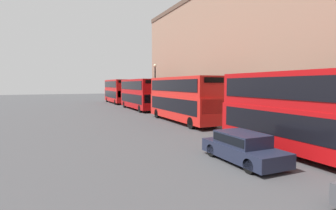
{
  "coord_description": "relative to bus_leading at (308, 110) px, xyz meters",
  "views": [
    {
      "loc": [
        -10.06,
        -4.13,
        3.72
      ],
      "look_at": [
        0.48,
        19.49,
        1.64
      ],
      "focal_mm": 28.0,
      "sensor_mm": 36.0,
      "label": 1
    }
  ],
  "objects": [
    {
      "name": "bus_third_in_queue",
      "position": [
        0.0,
        27.53,
        0.02
      ],
      "size": [
        2.59,
        11.13,
        4.39
      ],
      "color": "#B20C0F",
      "rests_on": "ground"
    },
    {
      "name": "bus_second_in_queue",
      "position": [
        -0.0,
        13.69,
        0.02
      ],
      "size": [
        2.59,
        10.86,
        4.39
      ],
      "color": "red",
      "rests_on": "ground"
    },
    {
      "name": "car_hatchback",
      "position": [
        -3.4,
        0.8,
        -1.66
      ],
      "size": [
        1.86,
        4.39,
        1.4
      ],
      "color": "#1E2338",
      "rests_on": "ground"
    },
    {
      "name": "bus_leading",
      "position": [
        0.0,
        0.0,
        0.0
      ],
      "size": [
        2.59,
        10.75,
        4.36
      ],
      "color": "#B20C0F",
      "rests_on": "ground"
    },
    {
      "name": "street_lamp",
      "position": [
        2.07,
        26.36,
        1.65
      ],
      "size": [
        0.44,
        0.44,
        6.58
      ],
      "color": "black",
      "rests_on": "ground"
    },
    {
      "name": "bus_trailing",
      "position": [
        0.0,
        41.78,
        0.1
      ],
      "size": [
        2.59,
        11.06,
        4.55
      ],
      "color": "red",
      "rests_on": "ground"
    }
  ]
}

